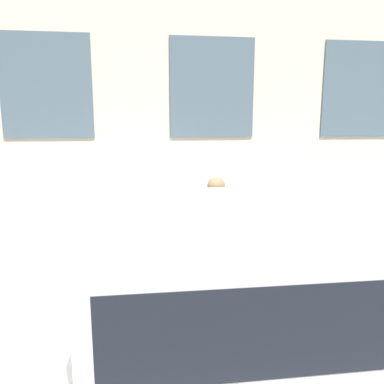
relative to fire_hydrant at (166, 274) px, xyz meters
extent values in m
plane|color=#514F4C|center=(-0.43, 0.41, -0.52)|extent=(80.00, 80.00, 0.00)
cube|color=#B2ADA3|center=(1.09, 0.41, -0.44)|extent=(3.04, 60.00, 0.16)
cube|color=beige|center=(2.76, 0.41, 3.47)|extent=(0.30, 40.00, 7.97)
cube|color=#4C6070|center=(2.59, -3.83, 2.36)|extent=(0.03, 1.51, 1.72)
cube|color=#4C6070|center=(2.59, -1.00, 2.36)|extent=(0.03, 1.51, 1.72)
cube|color=#4C6070|center=(2.59, 1.82, 2.36)|extent=(0.03, 1.51, 1.72)
cylinder|color=red|center=(0.00, 0.00, -0.34)|extent=(0.27, 0.27, 0.04)
cylinder|color=red|center=(0.00, 0.00, -0.06)|extent=(0.20, 0.20, 0.60)
sphere|color=maroon|center=(0.00, 0.00, 0.24)|extent=(0.21, 0.21, 0.21)
cylinder|color=black|center=(0.00, 0.00, 0.31)|extent=(0.07, 0.07, 0.09)
cylinder|color=red|center=(0.00, -0.15, 0.01)|extent=(0.09, 0.10, 0.09)
cylinder|color=red|center=(0.00, 0.15, 0.01)|extent=(0.09, 0.10, 0.09)
cylinder|color=navy|center=(0.41, -0.69, -0.02)|extent=(0.10, 0.10, 0.69)
cylinder|color=navy|center=(0.56, -0.69, -0.02)|extent=(0.10, 0.10, 0.69)
cube|color=yellow|center=(0.49, -0.69, 0.58)|extent=(0.19, 0.13, 0.52)
cylinder|color=yellow|center=(0.35, -0.69, 0.60)|extent=(0.08, 0.08, 0.49)
cylinder|color=yellow|center=(0.62, -0.69, 0.60)|extent=(0.08, 0.08, 0.49)
sphere|color=#8C6647|center=(0.49, -0.69, 0.96)|extent=(0.23, 0.23, 0.23)
cylinder|color=black|center=(-1.01, 0.86, -0.15)|extent=(0.24, 0.73, 0.73)
cylinder|color=black|center=(-1.01, -1.99, -0.15)|extent=(0.24, 0.73, 0.73)
cube|color=white|center=(-1.87, -0.56, 0.18)|extent=(1.96, 4.59, 0.66)
cube|color=white|center=(-1.87, -0.56, 0.85)|extent=(1.72, 2.20, 0.69)
cube|color=#1E232D|center=(-1.87, -0.56, 0.85)|extent=(1.73, 2.03, 0.44)
camera|label=1|loc=(-4.16, 0.22, 1.76)|focal=35.00mm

